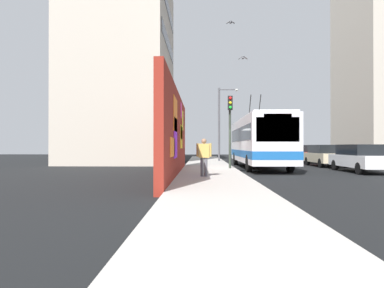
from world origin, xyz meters
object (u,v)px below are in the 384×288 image
(parked_car_white, at_px, (361,158))
(parked_car_silver, at_px, (287,152))
(parked_car_champagne, at_px, (325,155))
(city_bus, at_px, (259,140))
(parked_car_red, at_px, (302,153))
(street_lamp, at_px, (221,119))
(pedestrian_near_wall, at_px, (204,154))
(traffic_light, at_px, (230,120))

(parked_car_white, xyz_separation_m, parked_car_silver, (16.43, -0.00, -0.00))
(parked_car_white, height_order, parked_car_champagne, same)
(parked_car_champagne, xyz_separation_m, parked_car_silver, (10.91, -0.00, 0.00))
(parked_car_champagne, bearing_deg, parked_car_white, 180.00)
(parked_car_white, bearing_deg, parked_car_champagne, 0.00)
(parked_car_champagne, bearing_deg, city_bus, 110.76)
(parked_car_white, xyz_separation_m, parked_car_red, (11.22, -0.00, -0.00))
(street_lamp, bearing_deg, parked_car_red, -89.71)
(parked_car_red, bearing_deg, parked_car_silver, 0.00)
(parked_car_white, height_order, pedestrian_near_wall, pedestrian_near_wall)
(parked_car_champagne, relative_size, parked_car_red, 0.98)
(city_bus, relative_size, parked_car_champagne, 2.59)
(city_bus, bearing_deg, parked_car_champagne, -69.24)
(pedestrian_near_wall, bearing_deg, city_bus, -24.95)
(parked_car_champagne, relative_size, pedestrian_near_wall, 2.67)
(city_bus, height_order, parked_car_red, city_bus)
(parked_car_silver, bearing_deg, city_bus, 158.01)
(pedestrian_near_wall, bearing_deg, parked_car_silver, -23.15)
(parked_car_white, relative_size, traffic_light, 1.13)
(parked_car_white, bearing_deg, pedestrian_near_wall, 116.96)
(city_bus, height_order, parked_car_silver, city_bus)
(traffic_light, relative_size, street_lamp, 0.66)
(pedestrian_near_wall, height_order, traffic_light, traffic_light)
(city_bus, distance_m, parked_car_white, 6.38)
(parked_car_champagne, height_order, parked_car_silver, same)
(parked_car_red, distance_m, street_lamp, 7.88)
(city_bus, distance_m, parked_car_silver, 13.93)
(traffic_light, bearing_deg, parked_car_silver, -25.32)
(parked_car_white, distance_m, street_lamp, 13.68)
(parked_car_white, xyz_separation_m, parked_car_champagne, (5.52, 0.00, -0.00))
(city_bus, distance_m, parked_car_red, 9.32)
(parked_car_silver, xyz_separation_m, traffic_light, (-15.53, 7.35, 2.24))
(city_bus, xyz_separation_m, parked_car_red, (7.67, -5.20, -1.03))
(parked_car_red, height_order, parked_car_silver, same)
(parked_car_champagne, distance_m, pedestrian_near_wall, 13.50)
(pedestrian_near_wall, bearing_deg, parked_car_red, -29.62)
(city_bus, xyz_separation_m, pedestrian_near_wall, (-8.11, 3.77, -0.74))
(parked_car_white, bearing_deg, street_lamp, 32.95)
(city_bus, distance_m, pedestrian_near_wall, 8.98)
(pedestrian_near_wall, relative_size, traffic_light, 0.38)
(pedestrian_near_wall, height_order, street_lamp, street_lamp)
(city_bus, height_order, parked_car_white, city_bus)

